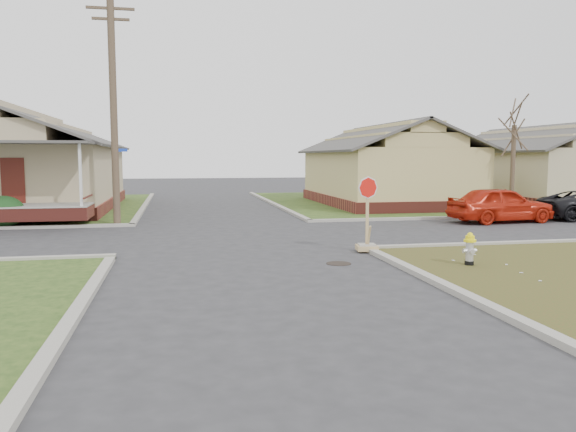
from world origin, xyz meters
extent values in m
plane|color=#2C2C2E|center=(0.00, 0.00, 0.00)|extent=(120.00, 120.00, 0.00)
cube|color=#264016|center=(22.00, 18.00, 0.03)|extent=(37.00, 19.00, 0.05)
cylinder|color=black|center=(2.20, -0.50, 0.01)|extent=(0.64, 0.64, 0.01)
cube|color=maroon|center=(-10.00, 17.00, 0.30)|extent=(9.70, 13.20, 0.60)
cube|color=tan|center=(-10.00, 17.00, 2.00)|extent=(9.50, 13.00, 2.80)
cube|color=#521A12|center=(-8.40, 10.48, 1.65)|extent=(0.90, 0.06, 2.10)
cube|color=maroon|center=(10.00, 16.50, 0.30)|extent=(7.20, 11.20, 0.60)
cube|color=#C9BA76|center=(10.00, 16.50, 1.90)|extent=(7.00, 11.00, 2.60)
cube|color=maroon|center=(20.00, 16.50, 0.30)|extent=(7.20, 11.20, 0.60)
cube|color=#C6B88F|center=(20.00, 16.50, 1.90)|extent=(7.00, 11.00, 2.60)
cylinder|color=#463828|center=(-4.20, 8.90, 4.50)|extent=(0.28, 0.28, 9.00)
cube|color=#463828|center=(-4.20, 8.90, 8.40)|extent=(1.80, 0.10, 0.10)
cube|color=#463828|center=(-4.20, 8.90, 8.00)|extent=(1.40, 0.10, 0.10)
cylinder|color=#463828|center=(14.00, 10.20, 2.15)|extent=(0.22, 0.22, 4.20)
cylinder|color=black|center=(5.28, -1.53, 0.10)|extent=(0.22, 0.22, 0.10)
cylinder|color=silver|center=(5.28, -1.53, 0.39)|extent=(0.19, 0.19, 0.47)
sphere|color=silver|center=(5.28, -1.53, 0.62)|extent=(0.19, 0.19, 0.19)
cylinder|color=yellow|center=(5.28, -1.53, 0.66)|extent=(0.31, 0.31, 0.06)
cylinder|color=yellow|center=(5.28, -1.53, 0.73)|extent=(0.22, 0.22, 0.10)
sphere|color=yellow|center=(5.28, -1.53, 0.79)|extent=(0.15, 0.15, 0.15)
cube|color=tan|center=(3.51, 1.08, 0.12)|extent=(0.59, 0.59, 0.14)
cube|color=#9C988F|center=(3.51, 1.08, 0.21)|extent=(0.48, 0.48, 0.04)
cube|color=tan|center=(3.51, 1.08, 1.15)|extent=(0.09, 0.04, 2.00)
cylinder|color=red|center=(3.51, 1.04, 1.86)|extent=(0.53, 0.23, 0.57)
cylinder|color=silver|center=(3.51, 1.05, 1.86)|extent=(0.61, 0.26, 0.65)
imported|color=red|center=(11.47, 7.07, 0.75)|extent=(4.54, 2.11, 1.51)
ellipsoid|color=#143717|center=(-8.43, 9.06, 0.63)|extent=(1.53, 1.25, 1.17)
camera|label=1|loc=(-1.85, -14.17, 2.73)|focal=35.00mm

